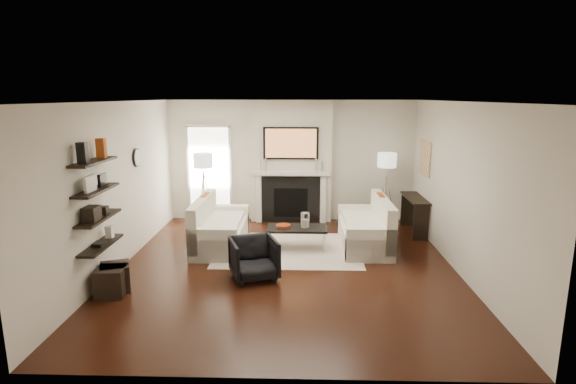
{
  "coord_description": "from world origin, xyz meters",
  "views": [
    {
      "loc": [
        0.22,
        -7.01,
        2.78
      ],
      "look_at": [
        0.0,
        0.6,
        1.15
      ],
      "focal_mm": 28.0,
      "sensor_mm": 36.0,
      "label": 1
    }
  ],
  "objects_px": {
    "armchair": "(254,256)",
    "ottoman_near": "(115,277)",
    "loveseat_left_base": "(221,236)",
    "loveseat_right_base": "(364,236)",
    "lamp_right_shade": "(387,160)",
    "lamp_left_shade": "(203,160)",
    "coffee_table": "(297,228)"
  },
  "relations": [
    {
      "from": "coffee_table",
      "to": "lamp_left_shade",
      "type": "distance_m",
      "value": 2.67
    },
    {
      "from": "loveseat_left_base",
      "to": "lamp_right_shade",
      "type": "height_order",
      "value": "lamp_right_shade"
    },
    {
      "from": "lamp_right_shade",
      "to": "ottoman_near",
      "type": "xyz_separation_m",
      "value": [
        -4.52,
        -3.46,
        -1.25
      ]
    },
    {
      "from": "loveseat_left_base",
      "to": "lamp_left_shade",
      "type": "bearing_deg",
      "value": 113.79
    },
    {
      "from": "loveseat_right_base",
      "to": "lamp_left_shade",
      "type": "distance_m",
      "value": 3.7
    },
    {
      "from": "armchair",
      "to": "lamp_right_shade",
      "type": "distance_m",
      "value": 4.04
    },
    {
      "from": "lamp_right_shade",
      "to": "ottoman_near",
      "type": "relative_size",
      "value": 1.0
    },
    {
      "from": "loveseat_left_base",
      "to": "coffee_table",
      "type": "height_order",
      "value": "same"
    },
    {
      "from": "loveseat_right_base",
      "to": "lamp_right_shade",
      "type": "height_order",
      "value": "lamp_right_shade"
    },
    {
      "from": "ottoman_near",
      "to": "armchair",
      "type": "bearing_deg",
      "value": 14.67
    },
    {
      "from": "armchair",
      "to": "lamp_left_shade",
      "type": "distance_m",
      "value": 3.29
    },
    {
      "from": "loveseat_left_base",
      "to": "armchair",
      "type": "distance_m",
      "value": 1.67
    },
    {
      "from": "lamp_left_shade",
      "to": "armchair",
      "type": "bearing_deg",
      "value": -64.08
    },
    {
      "from": "coffee_table",
      "to": "loveseat_right_base",
      "type": "bearing_deg",
      "value": 8.86
    },
    {
      "from": "lamp_right_shade",
      "to": "ottoman_near",
      "type": "bearing_deg",
      "value": -142.57
    },
    {
      "from": "loveseat_left_base",
      "to": "loveseat_right_base",
      "type": "height_order",
      "value": "same"
    },
    {
      "from": "lamp_right_shade",
      "to": "loveseat_left_base",
      "type": "bearing_deg",
      "value": -156.15
    },
    {
      "from": "lamp_left_shade",
      "to": "loveseat_left_base",
      "type": "bearing_deg",
      "value": -66.21
    },
    {
      "from": "armchair",
      "to": "ottoman_near",
      "type": "relative_size",
      "value": 1.75
    },
    {
      "from": "loveseat_left_base",
      "to": "coffee_table",
      "type": "xyz_separation_m",
      "value": [
        1.43,
        -0.11,
        0.19
      ]
    },
    {
      "from": "loveseat_left_base",
      "to": "lamp_right_shade",
      "type": "distance_m",
      "value": 3.84
    },
    {
      "from": "loveseat_right_base",
      "to": "ottoman_near",
      "type": "xyz_separation_m",
      "value": [
        -3.89,
        -2.08,
        -0.01
      ]
    },
    {
      "from": "armchair",
      "to": "loveseat_right_base",
      "type": "bearing_deg",
      "value": 19.61
    },
    {
      "from": "loveseat_left_base",
      "to": "coffee_table",
      "type": "relative_size",
      "value": 1.64
    },
    {
      "from": "coffee_table",
      "to": "armchair",
      "type": "height_order",
      "value": "armchair"
    },
    {
      "from": "armchair",
      "to": "lamp_left_shade",
      "type": "height_order",
      "value": "lamp_left_shade"
    },
    {
      "from": "loveseat_left_base",
      "to": "loveseat_right_base",
      "type": "relative_size",
      "value": 1.0
    },
    {
      "from": "loveseat_left_base",
      "to": "loveseat_right_base",
      "type": "xyz_separation_m",
      "value": [
        2.69,
        0.09,
        0.0
      ]
    },
    {
      "from": "lamp_left_shade",
      "to": "lamp_right_shade",
      "type": "xyz_separation_m",
      "value": [
        3.9,
        0.16,
        0.0
      ]
    },
    {
      "from": "loveseat_left_base",
      "to": "ottoman_near",
      "type": "distance_m",
      "value": 2.32
    },
    {
      "from": "coffee_table",
      "to": "lamp_right_shade",
      "type": "distance_m",
      "value": 2.68
    },
    {
      "from": "armchair",
      "to": "loveseat_left_base",
      "type": "bearing_deg",
      "value": 98.2
    }
  ]
}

